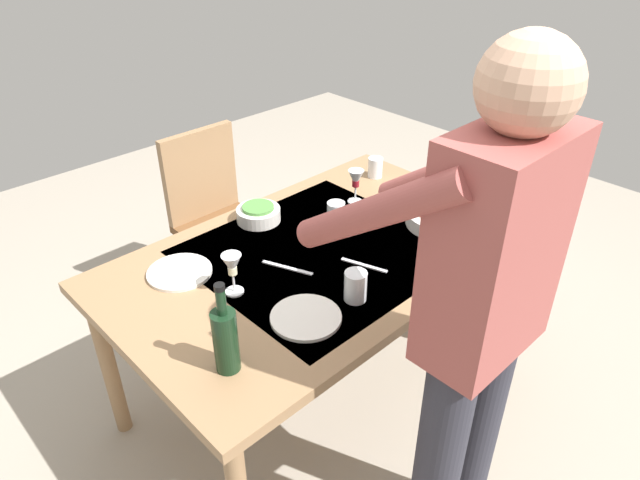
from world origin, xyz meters
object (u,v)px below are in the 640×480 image
(wine_bottle, at_px, (225,339))
(wine_glass_left, at_px, (232,267))
(dinner_plate_near, at_px, (180,272))
(dinner_plate_far, at_px, (306,317))
(chair_near, at_px, (215,210))
(water_cup_near_left, at_px, (336,214))
(water_cup_near_right, at_px, (375,167))
(serving_bowl_pasta, at_px, (443,217))
(side_bowl_salad, at_px, (258,213))
(wine_glass_right, at_px, (356,180))
(water_cup_far_left, at_px, (355,286))
(person_server, at_px, (476,317))
(dining_table, at_px, (320,266))

(wine_bottle, bearing_deg, wine_glass_left, -129.30)
(dinner_plate_near, relative_size, dinner_plate_far, 1.00)
(chair_near, height_order, water_cup_near_left, chair_near)
(water_cup_near_right, bearing_deg, dinner_plate_near, 2.25)
(water_cup_near_right, relative_size, serving_bowl_pasta, 0.31)
(dinner_plate_far, bearing_deg, serving_bowl_pasta, -176.32)
(chair_near, xyz_separation_m, wine_bottle, (0.71, 1.13, 0.32))
(wine_glass_left, height_order, side_bowl_salad, wine_glass_left)
(wine_glass_right, bearing_deg, dinner_plate_near, -4.51)
(chair_near, height_order, wine_bottle, wine_bottle)
(water_cup_near_left, relative_size, side_bowl_salad, 0.57)
(wine_glass_right, distance_m, side_bowl_salad, 0.44)
(water_cup_far_left, xyz_separation_m, dinner_plate_near, (0.34, -0.53, -0.05))
(dinner_plate_far, bearing_deg, person_server, 106.88)
(wine_glass_right, bearing_deg, serving_bowl_pasta, 107.63)
(wine_glass_right, bearing_deg, wine_bottle, 23.59)
(dining_table, distance_m, wine_glass_left, 0.42)
(person_server, height_order, wine_glass_left, person_server)
(person_server, bearing_deg, water_cup_near_right, -127.27)
(chair_near, xyz_separation_m, water_cup_near_right, (-0.53, 0.58, 0.26))
(chair_near, bearing_deg, water_cup_near_left, 95.62)
(serving_bowl_pasta, height_order, side_bowl_salad, same)
(dinner_plate_near, bearing_deg, wine_bottle, 73.33)
(dining_table, bearing_deg, wine_glass_left, -2.74)
(wine_glass_left, height_order, dinner_plate_far, wine_glass_left)
(wine_glass_right, bearing_deg, wine_glass_left, 11.60)
(wine_glass_left, height_order, dinner_plate_near, wine_glass_left)
(serving_bowl_pasta, relative_size, dinner_plate_near, 1.30)
(wine_glass_left, bearing_deg, chair_near, -119.79)
(person_server, height_order, water_cup_near_left, person_server)
(water_cup_near_left, bearing_deg, wine_glass_left, 7.62)
(wine_bottle, distance_m, water_cup_near_left, 0.87)
(dinner_plate_near, bearing_deg, serving_bowl_pasta, 155.28)
(dining_table, relative_size, dinner_plate_far, 6.94)
(wine_glass_right, bearing_deg, side_bowl_salad, -22.41)
(water_cup_far_left, bearing_deg, dinner_plate_near, -57.05)
(wine_glass_right, relative_size, water_cup_near_right, 1.61)
(wine_bottle, distance_m, dinner_plate_near, 0.53)
(side_bowl_salad, distance_m, dinner_plate_far, 0.66)
(person_server, height_order, water_cup_far_left, person_server)
(wine_bottle, xyz_separation_m, water_cup_far_left, (-0.49, 0.03, -0.06))
(wine_glass_right, xyz_separation_m, serving_bowl_pasta, (-0.12, 0.38, -0.07))
(wine_glass_left, distance_m, serving_bowl_pasta, 0.91)
(water_cup_far_left, bearing_deg, wine_glass_right, -136.81)
(serving_bowl_pasta, relative_size, dinner_plate_far, 1.30)
(chair_near, xyz_separation_m, person_server, (0.26, 1.62, 0.43))
(wine_glass_right, bearing_deg, water_cup_near_left, 22.07)
(wine_bottle, relative_size, water_cup_near_right, 3.15)
(dining_table, bearing_deg, serving_bowl_pasta, 158.14)
(water_cup_far_left, bearing_deg, water_cup_near_right, -142.49)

